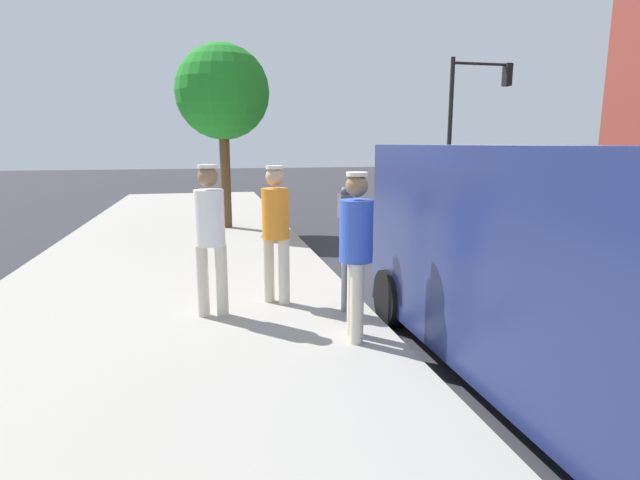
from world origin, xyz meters
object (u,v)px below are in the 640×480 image
object	(u,v)px
pedestrian_in_white	(210,230)
pedestrian_in_blue	(356,245)
parking_meter_near	(345,228)
pedestrian_in_orange	(276,225)
parked_van	(591,268)
street_tree	(223,93)
traffic_light_corner	(472,106)

from	to	relation	value
pedestrian_in_white	pedestrian_in_blue	xyz separation A→B (m)	(-1.44, 1.06, -0.03)
parking_meter_near	pedestrian_in_blue	size ratio (longest dim) A/B	0.87
pedestrian_in_orange	parked_van	bearing A→B (deg)	129.48
pedestrian_in_orange	street_tree	xyz separation A→B (m)	(0.37, -6.13, 2.16)
parking_meter_near	traffic_light_corner	bearing A→B (deg)	-124.70
pedestrian_in_white	street_tree	bearing A→B (deg)	-93.80
pedestrian_in_blue	street_tree	bearing A→B (deg)	-82.39
pedestrian_in_white	pedestrian_in_blue	bearing A→B (deg)	143.60
traffic_light_corner	street_tree	distance (m)	10.41
parking_meter_near	pedestrian_in_white	bearing A→B (deg)	-7.17
pedestrian_in_white	traffic_light_corner	xyz separation A→B (m)	(-9.59, -11.41, 2.34)
parking_meter_near	pedestrian_in_orange	xyz separation A→B (m)	(0.75, -0.53, -0.02)
pedestrian_in_white	parked_van	bearing A→B (deg)	141.88
pedestrian_in_white	pedestrian_in_blue	distance (m)	1.78
traffic_light_corner	parked_van	bearing A→B (deg)	64.67
parking_meter_near	parked_van	world-z (taller)	parked_van
pedestrian_in_white	street_tree	world-z (taller)	street_tree
parking_meter_near	street_tree	xyz separation A→B (m)	(1.13, -6.66, 2.14)
parking_meter_near	pedestrian_in_blue	distance (m)	0.87
pedestrian_in_white	street_tree	distance (m)	6.83
parked_van	pedestrian_in_orange	bearing A→B (deg)	-50.52
pedestrian_in_orange	traffic_light_corner	bearing A→B (deg)	-128.43
pedestrian_in_orange	parked_van	distance (m)	3.54
traffic_light_corner	pedestrian_in_blue	bearing A→B (deg)	56.81
pedestrian_in_white	pedestrian_in_orange	xyz separation A→B (m)	(-0.80, -0.34, -0.02)
pedestrian_in_blue	pedestrian_in_orange	distance (m)	1.53
pedestrian_in_blue	traffic_light_corner	size ratio (longest dim) A/B	0.33
pedestrian_in_blue	pedestrian_in_orange	bearing A→B (deg)	-65.66
pedestrian_in_blue	traffic_light_corner	bearing A→B (deg)	-123.19
parking_meter_near	parked_van	distance (m)	2.66
pedestrian_in_white	parked_van	distance (m)	3.88
street_tree	parked_van	bearing A→B (deg)	106.50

